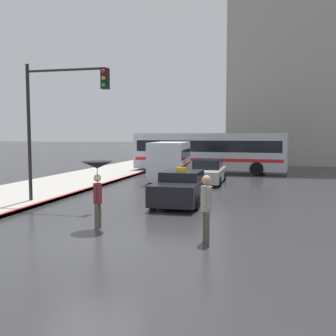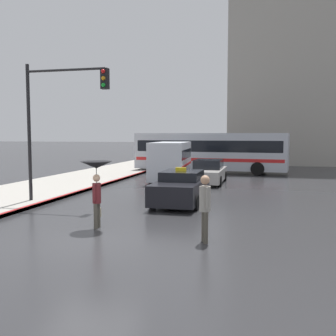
# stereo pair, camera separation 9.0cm
# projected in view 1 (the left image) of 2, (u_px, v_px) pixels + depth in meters

# --- Properties ---
(ground_plane) EXTENTS (300.00, 300.00, 0.00)m
(ground_plane) POSITION_uv_depth(u_px,v_px,m) (91.00, 242.00, 10.52)
(ground_plane) COLOR #2D2D30
(taxi) EXTENTS (1.91, 4.31, 1.52)m
(taxi) POSITION_uv_depth(u_px,v_px,m) (181.00, 188.00, 16.41)
(taxi) COLOR black
(taxi) RESTS_ON ground_plane
(sedan_red) EXTENTS (1.91, 4.59, 1.40)m
(sedan_red) POSITION_uv_depth(u_px,v_px,m) (208.00, 172.00, 23.46)
(sedan_red) COLOR #B7B2AD
(sedan_red) RESTS_ON ground_plane
(ambulance_van) EXTENTS (2.43, 5.46, 2.42)m
(ambulance_van) POSITION_uv_depth(u_px,v_px,m) (170.00, 159.00, 24.67)
(ambulance_van) COLOR silver
(ambulance_van) RESTS_ON ground_plane
(city_bus) EXTENTS (11.74, 3.65, 3.01)m
(city_bus) POSITION_uv_depth(u_px,v_px,m) (209.00, 151.00, 30.08)
(city_bus) COLOR #B2B7C1
(city_bus) RESTS_ON ground_plane
(pedestrian_with_umbrella) EXTENTS (0.96, 0.96, 2.06)m
(pedestrian_with_umbrella) POSITION_uv_depth(u_px,v_px,m) (97.00, 175.00, 11.97)
(pedestrian_with_umbrella) COLOR #4C473D
(pedestrian_with_umbrella) RESTS_ON ground_plane
(pedestrian_man) EXTENTS (0.40, 0.44, 1.80)m
(pedestrian_man) POSITION_uv_depth(u_px,v_px,m) (206.00, 203.00, 10.40)
(pedestrian_man) COLOR #4C473D
(pedestrian_man) RESTS_ON ground_plane
(traffic_light) EXTENTS (3.60, 0.38, 5.75)m
(traffic_light) POSITION_uv_depth(u_px,v_px,m) (59.00, 107.00, 15.79)
(traffic_light) COLOR black
(traffic_light) RESTS_ON ground_plane
(building_tower_near) EXTENTS (12.32, 11.62, 29.95)m
(building_tower_near) POSITION_uv_depth(u_px,v_px,m) (292.00, 18.00, 40.66)
(building_tower_near) COLOR #A39E93
(building_tower_near) RESTS_ON ground_plane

